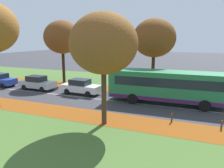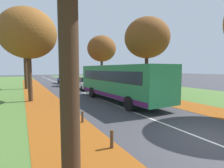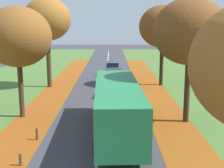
{
  "view_description": "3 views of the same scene",
  "coord_description": "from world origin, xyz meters",
  "views": [
    {
      "loc": [
        -18.73,
        5.97,
        5.88
      ],
      "look_at": [
        1.71,
        14.22,
        1.25
      ],
      "focal_mm": 35.0,
      "sensor_mm": 36.0,
      "label": 1
    },
    {
      "loc": [
        -6.13,
        -3.98,
        2.7
      ],
      "look_at": [
        0.78,
        9.38,
        1.39
      ],
      "focal_mm": 28.0,
      "sensor_mm": 36.0,
      "label": 2
    },
    {
      "loc": [
        0.72,
        -9.06,
        6.56
      ],
      "look_at": [
        0.76,
        14.2,
        1.86
      ],
      "focal_mm": 50.0,
      "sensor_mm": 36.0,
      "label": 3
    }
  ],
  "objects": [
    {
      "name": "grass_verge_left",
      "position": [
        -9.2,
        20.0,
        0.0
      ],
      "size": [
        12.0,
        90.0,
        0.01
      ],
      "primitive_type": "cube",
      "color": "#476B2D",
      "rests_on": "ground"
    },
    {
      "name": "leaf_litter_left",
      "position": [
        -4.6,
        14.0,
        0.01
      ],
      "size": [
        2.8,
        60.0,
        0.0
      ],
      "primitive_type": "cube",
      "color": "#8C4714",
      "rests_on": "grass_verge_left"
    },
    {
      "name": "grass_verge_right",
      "position": [
        9.2,
        20.0,
        0.0
      ],
      "size": [
        12.0,
        90.0,
        0.01
      ],
      "primitive_type": "cube",
      "color": "#476B2D",
      "rests_on": "ground"
    },
    {
      "name": "leaf_litter_right",
      "position": [
        4.6,
        14.0,
        0.01
      ],
      "size": [
        2.8,
        60.0,
        0.0
      ],
      "primitive_type": "cube",
      "color": "#8C4714",
      "rests_on": "grass_verge_right"
    },
    {
      "name": "road_centre_line",
      "position": [
        0.0,
        20.0,
        0.0
      ],
      "size": [
        0.12,
        80.0,
        0.01
      ],
      "primitive_type": "cube",
      "color": "silver",
      "rests_on": "ground"
    },
    {
      "name": "tree_left_near",
      "position": [
        -5.55,
        11.88,
        5.52
      ],
      "size": [
        4.5,
        4.5,
        7.57
      ],
      "color": "#422D1E",
      "rests_on": "ground"
    },
    {
      "name": "tree_left_mid",
      "position": [
        -5.63,
        22.01,
        6.7
      ],
      "size": [
        4.66,
        4.66,
        8.84
      ],
      "color": "#422D1E",
      "rests_on": "ground"
    },
    {
      "name": "tree_right_near",
      "position": [
        5.63,
        10.81,
        5.89
      ],
      "size": [
        4.7,
        4.7,
        8.03
      ],
      "color": "#382619",
      "rests_on": "ground"
    },
    {
      "name": "tree_right_mid",
      "position": [
        5.83,
        22.89,
        6.01
      ],
      "size": [
        4.77,
        4.77,
        8.18
      ],
      "color": "black",
      "rests_on": "ground"
    },
    {
      "name": "bollard_third",
      "position": [
        -3.51,
        4.32,
        0.29
      ],
      "size": [
        0.12,
        0.12,
        0.58
      ],
      "primitive_type": "cylinder",
      "color": "#4C3823",
      "rests_on": "ground"
    },
    {
      "name": "bollard_fourth",
      "position": [
        -3.51,
        7.52,
        0.34
      ],
      "size": [
        0.12,
        0.12,
        0.67
      ],
      "primitive_type": "cylinder",
      "color": "#4C3823",
      "rests_on": "ground"
    },
    {
      "name": "bus",
      "position": [
        1.02,
        8.56,
        1.7
      ],
      "size": [
        2.89,
        10.47,
        2.98
      ],
      "color": "#237A47",
      "rests_on": "ground"
    },
    {
      "name": "car_white_lead",
      "position": [
        1.11,
        17.55,
        0.81
      ],
      "size": [
        1.94,
        4.28,
        1.62
      ],
      "color": "silver",
      "rests_on": "ground"
    },
    {
      "name": "car_silver_following",
      "position": [
        1.01,
        23.29,
        0.81
      ],
      "size": [
        1.85,
        4.23,
        1.62
      ],
      "color": "#B7BABF",
      "rests_on": "ground"
    },
    {
      "name": "car_blue_third_in_line",
      "position": [
        0.81,
        28.99,
        0.81
      ],
      "size": [
        1.8,
        4.21,
        1.62
      ],
      "color": "#233D9E",
      "rests_on": "ground"
    }
  ]
}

